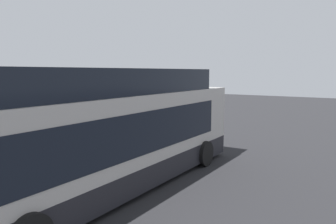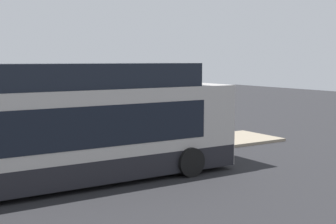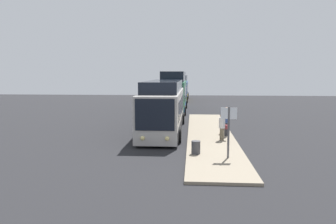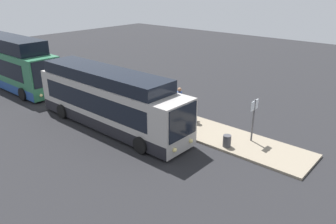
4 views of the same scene
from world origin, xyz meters
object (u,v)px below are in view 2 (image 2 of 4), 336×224
(sign_post, at_px, (197,105))
(bus_lead, at_px, (56,131))
(suitcase, at_px, (62,144))
(trash_bin, at_px, (205,138))
(passenger_waiting, at_px, (74,125))
(passenger_boarding, at_px, (111,127))

(sign_post, bearing_deg, bus_lead, -154.41)
(bus_lead, relative_size, sign_post, 4.71)
(suitcase, distance_m, trash_bin, 5.76)
(passenger_waiting, relative_size, sign_post, 0.76)
(passenger_waiting, bearing_deg, trash_bin, 29.45)
(bus_lead, height_order, passenger_boarding, bus_lead)
(suitcase, bearing_deg, passenger_boarding, -4.46)
(bus_lead, relative_size, trash_bin, 17.68)
(trash_bin, bearing_deg, bus_lead, -162.75)
(passenger_boarding, distance_m, trash_bin, 3.89)
(bus_lead, relative_size, suitcase, 12.18)
(passenger_waiting, distance_m, suitcase, 0.90)
(passenger_boarding, height_order, trash_bin, passenger_boarding)
(bus_lead, bearing_deg, passenger_boarding, 46.67)
(suitcase, bearing_deg, trash_bin, -17.70)
(passenger_boarding, distance_m, sign_post, 4.23)
(sign_post, bearing_deg, trash_bin, -113.77)
(suitcase, xyz_separation_m, sign_post, (6.16, -0.24, 1.22))
(passenger_boarding, relative_size, suitcase, 1.70)
(sign_post, height_order, trash_bin, sign_post)
(passenger_waiting, relative_size, suitcase, 1.95)
(sign_post, relative_size, trash_bin, 3.75)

